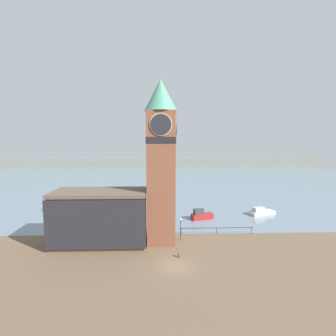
# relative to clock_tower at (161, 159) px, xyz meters

# --- Properties ---
(ground_plane) EXTENTS (160.00, 160.00, 0.00)m
(ground_plane) POSITION_rel_clock_tower_xyz_m (1.71, -7.74, -12.90)
(ground_plane) COLOR brown
(water) EXTENTS (160.00, 120.00, 0.00)m
(water) POSITION_rel_clock_tower_xyz_m (1.71, 63.15, -12.90)
(water) COLOR slate
(water) RESTS_ON ground_plane
(far_shoreline) EXTENTS (180.00, 3.00, 5.00)m
(far_shoreline) POSITION_rel_clock_tower_xyz_m (1.71, 103.15, -10.40)
(far_shoreline) COLOR gray
(far_shoreline) RESTS_ON water
(pier_railing) EXTENTS (12.32, 0.08, 1.09)m
(pier_railing) POSITION_rel_clock_tower_xyz_m (9.24, 2.90, -11.93)
(pier_railing) COLOR #232328
(pier_railing) RESTS_ON ground_plane
(clock_tower) EXTENTS (4.80, 4.80, 24.37)m
(clock_tower) POSITION_rel_clock_tower_xyz_m (0.00, 0.00, 0.00)
(clock_tower) COLOR brown
(clock_tower) RESTS_ON ground_plane
(pier_building) EXTENTS (13.98, 6.66, 8.12)m
(pier_building) POSITION_rel_clock_tower_xyz_m (-9.16, -0.37, -8.82)
(pier_building) COLOR brown
(pier_building) RESTS_ON ground_plane
(boat_near) EXTENTS (4.56, 2.71, 2.12)m
(boat_near) POSITION_rel_clock_tower_xyz_m (7.95, 10.88, -12.11)
(boat_near) COLOR maroon
(boat_near) RESTS_ON water
(boat_far) EXTENTS (5.75, 3.66, 1.62)m
(boat_far) POSITION_rel_clock_tower_xyz_m (20.86, 13.54, -12.31)
(boat_far) COLOR silver
(boat_far) RESTS_ON water
(mooring_bollard_near) EXTENTS (0.33, 0.33, 0.82)m
(mooring_bollard_near) POSITION_rel_clock_tower_xyz_m (1.92, 1.40, -12.45)
(mooring_bollard_near) COLOR brown
(mooring_bollard_near) RESTS_ON ground_plane
(mooring_bollard_far) EXTENTS (0.33, 0.33, 0.75)m
(mooring_bollard_far) POSITION_rel_clock_tower_xyz_m (2.39, -5.39, -12.49)
(mooring_bollard_far) COLOR brown
(mooring_bollard_far) RESTS_ON ground_plane
(lamp_post) EXTENTS (0.32, 0.32, 3.56)m
(lamp_post) POSITION_rel_clock_tower_xyz_m (3.01, 0.46, -10.37)
(lamp_post) COLOR black
(lamp_post) RESTS_ON ground_plane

